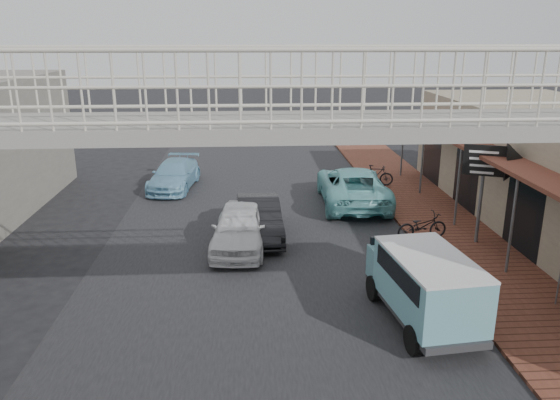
{
  "coord_description": "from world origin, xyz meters",
  "views": [
    {
      "loc": [
        -0.34,
        -12.75,
        6.56
      ],
      "look_at": [
        0.6,
        2.78,
        1.8
      ],
      "focal_mm": 35.0,
      "sensor_mm": 36.0,
      "label": 1
    }
  ],
  "objects": [
    {
      "name": "ground",
      "position": [
        0.0,
        0.0,
        0.0
      ],
      "size": [
        120.0,
        120.0,
        0.0
      ],
      "primitive_type": "plane",
      "color": "black",
      "rests_on": "ground"
    },
    {
      "name": "road_strip",
      "position": [
        0.0,
        0.0,
        0.01
      ],
      "size": [
        10.0,
        60.0,
        0.01
      ],
      "primitive_type": "cube",
      "color": "black",
      "rests_on": "ground"
    },
    {
      "name": "sidewalk",
      "position": [
        6.5,
        3.0,
        0.05
      ],
      "size": [
        3.0,
        40.0,
        0.1
      ],
      "primitive_type": "cube",
      "color": "brown",
      "rests_on": "ground"
    },
    {
      "name": "footbridge",
      "position": [
        0.0,
        -4.0,
        3.18
      ],
      "size": [
        16.4,
        2.4,
        6.34
      ],
      "color": "gray",
      "rests_on": "ground"
    },
    {
      "name": "white_hatchback",
      "position": [
        -0.64,
        3.53,
        0.69
      ],
      "size": [
        1.96,
        4.19,
        1.39
      ],
      "primitive_type": "imported",
      "rotation": [
        0.0,
        0.0,
        -0.08
      ],
      "color": "white",
      "rests_on": "ground"
    },
    {
      "name": "dark_sedan",
      "position": [
        0.0,
        4.52,
        0.65
      ],
      "size": [
        1.57,
        4.01,
        1.3
      ],
      "primitive_type": "imported",
      "rotation": [
        0.0,
        0.0,
        0.05
      ],
      "color": "black",
      "rests_on": "ground"
    },
    {
      "name": "angkot_curb",
      "position": [
        3.81,
        7.98,
        0.75
      ],
      "size": [
        2.68,
        5.47,
        1.49
      ],
      "primitive_type": "imported",
      "rotation": [
        0.0,
        0.0,
        3.1
      ],
      "color": "#73C5C7",
      "rests_on": "ground"
    },
    {
      "name": "angkot_far",
      "position": [
        -3.59,
        10.74,
        0.6
      ],
      "size": [
        2.2,
        4.34,
        1.21
      ],
      "primitive_type": "imported",
      "rotation": [
        0.0,
        0.0,
        -0.13
      ],
      "color": "#78B2D1",
      "rests_on": "ground"
    },
    {
      "name": "angkot_van",
      "position": [
        3.7,
        -1.48,
        1.12
      ],
      "size": [
        2.03,
        3.78,
        1.77
      ],
      "rotation": [
        0.0,
        0.0,
        0.12
      ],
      "color": "black",
      "rests_on": "ground"
    },
    {
      "name": "motorcycle_near",
      "position": [
        5.3,
        3.7,
        0.55
      ],
      "size": [
        1.78,
        0.86,
        0.89
      ],
      "primitive_type": "imported",
      "rotation": [
        0.0,
        0.0,
        1.73
      ],
      "color": "black",
      "rests_on": "sidewalk"
    },
    {
      "name": "motorcycle_far",
      "position": [
        5.3,
        10.32,
        0.56
      ],
      "size": [
        1.58,
        0.71,
        0.92
      ],
      "primitive_type": "imported",
      "rotation": [
        0.0,
        0.0,
        1.38
      ],
      "color": "black",
      "rests_on": "sidewalk"
    },
    {
      "name": "arrow_sign",
      "position": [
        7.73,
        3.0,
        2.76
      ],
      "size": [
        1.99,
        1.34,
        3.29
      ],
      "rotation": [
        0.0,
        0.0,
        -0.39
      ],
      "color": "#59595B",
      "rests_on": "sidewalk"
    }
  ]
}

